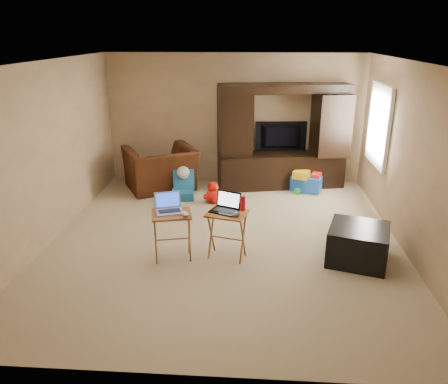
# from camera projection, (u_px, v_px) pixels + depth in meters

# --- Properties ---
(floor) EXTENTS (5.50, 5.50, 0.00)m
(floor) POSITION_uv_depth(u_px,v_px,m) (225.00, 238.00, 6.43)
(floor) COLOR beige
(floor) RESTS_ON ground
(ceiling) EXTENTS (5.50, 5.50, 0.00)m
(ceiling) POSITION_uv_depth(u_px,v_px,m) (225.00, 62.00, 5.57)
(ceiling) COLOR silver
(ceiling) RESTS_ON ground
(wall_back) EXTENTS (5.00, 0.00, 5.00)m
(wall_back) POSITION_uv_depth(u_px,v_px,m) (234.00, 119.00, 8.57)
(wall_back) COLOR tan
(wall_back) RESTS_ON ground
(wall_front) EXTENTS (5.00, 0.00, 5.00)m
(wall_front) POSITION_uv_depth(u_px,v_px,m) (202.00, 250.00, 3.42)
(wall_front) COLOR tan
(wall_front) RESTS_ON ground
(wall_left) EXTENTS (0.00, 5.50, 5.50)m
(wall_left) POSITION_uv_depth(u_px,v_px,m) (49.00, 153.00, 6.16)
(wall_left) COLOR tan
(wall_left) RESTS_ON ground
(wall_right) EXTENTS (0.00, 5.50, 5.50)m
(wall_right) POSITION_uv_depth(u_px,v_px,m) (411.00, 160.00, 5.84)
(wall_right) COLOR tan
(wall_right) RESTS_ON ground
(window_pane) EXTENTS (0.00, 1.20, 1.20)m
(window_pane) POSITION_uv_depth(u_px,v_px,m) (380.00, 125.00, 7.24)
(window_pane) COLOR white
(window_pane) RESTS_ON ground
(window_frame) EXTENTS (0.06, 1.14, 1.34)m
(window_frame) POSITION_uv_depth(u_px,v_px,m) (379.00, 125.00, 7.24)
(window_frame) COLOR white
(window_frame) RESTS_ON ground
(entertainment_center) EXTENTS (2.48, 1.05, 1.97)m
(entertainment_center) POSITION_uv_depth(u_px,v_px,m) (282.00, 137.00, 8.29)
(entertainment_center) COLOR black
(entertainment_center) RESTS_ON floor
(television) EXTENTS (1.01, 0.23, 0.58)m
(television) POSITION_uv_depth(u_px,v_px,m) (281.00, 137.00, 8.43)
(television) COLOR black
(television) RESTS_ON entertainment_center
(recliner) EXTENTS (1.62, 1.55, 0.81)m
(recliner) POSITION_uv_depth(u_px,v_px,m) (161.00, 169.00, 8.33)
(recliner) COLOR #421C0E
(recliner) RESTS_ON floor
(child_rocker) EXTENTS (0.45, 0.50, 0.51)m
(child_rocker) POSITION_uv_depth(u_px,v_px,m) (183.00, 185.00, 7.88)
(child_rocker) COLOR #175881
(child_rocker) RESTS_ON floor
(plush_toy) EXTENTS (0.36, 0.30, 0.40)m
(plush_toy) POSITION_uv_depth(u_px,v_px,m) (213.00, 192.00, 7.70)
(plush_toy) COLOR red
(plush_toy) RESTS_ON floor
(push_toy) EXTENTS (0.67, 0.57, 0.42)m
(push_toy) POSITION_uv_depth(u_px,v_px,m) (306.00, 181.00, 8.23)
(push_toy) COLOR blue
(push_toy) RESTS_ON floor
(ottoman) EXTENTS (0.92, 0.92, 0.48)m
(ottoman) POSITION_uv_depth(u_px,v_px,m) (358.00, 244.00, 5.73)
(ottoman) COLOR black
(ottoman) RESTS_ON floor
(tray_table_left) EXTENTS (0.58, 0.51, 0.66)m
(tray_table_left) POSITION_uv_depth(u_px,v_px,m) (172.00, 236.00, 5.75)
(tray_table_left) COLOR #965724
(tray_table_left) RESTS_ON floor
(tray_table_right) EXTENTS (0.59, 0.52, 0.65)m
(tray_table_right) POSITION_uv_depth(u_px,v_px,m) (227.00, 235.00, 5.78)
(tray_table_right) COLOR #A45F27
(tray_table_right) RESTS_ON floor
(laptop_left) EXTENTS (0.42, 0.38, 0.24)m
(laptop_left) POSITION_uv_depth(u_px,v_px,m) (169.00, 204.00, 5.62)
(laptop_left) COLOR #A2A1A6
(laptop_left) RESTS_ON tray_table_left
(laptop_right) EXTENTS (0.43, 0.39, 0.24)m
(laptop_right) POSITION_uv_depth(u_px,v_px,m) (224.00, 203.00, 5.64)
(laptop_right) COLOR black
(laptop_right) RESTS_ON tray_table_right
(mouse_left) EXTENTS (0.13, 0.16, 0.05)m
(mouse_left) POSITION_uv_depth(u_px,v_px,m) (185.00, 214.00, 5.55)
(mouse_left) COLOR silver
(mouse_left) RESTS_ON tray_table_left
(mouse_right) EXTENTS (0.12, 0.15, 0.05)m
(mouse_right) POSITION_uv_depth(u_px,v_px,m) (237.00, 214.00, 5.53)
(mouse_right) COLOR #3A3A3E
(mouse_right) RESTS_ON tray_table_right
(water_bottle) EXTENTS (0.06, 0.06, 0.20)m
(water_bottle) POSITION_uv_depth(u_px,v_px,m) (243.00, 203.00, 5.69)
(water_bottle) COLOR red
(water_bottle) RESTS_ON tray_table_right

